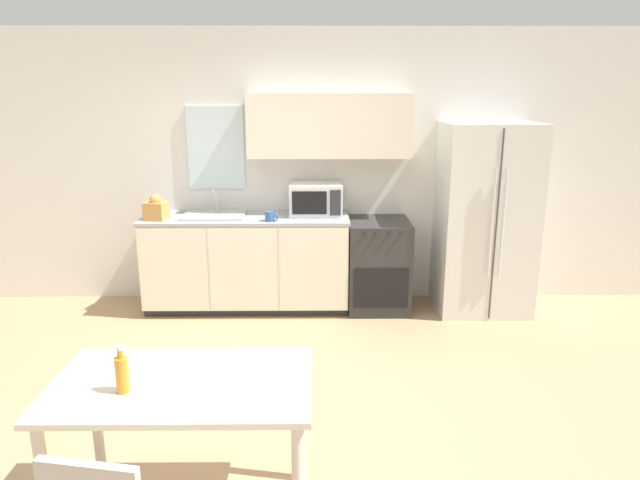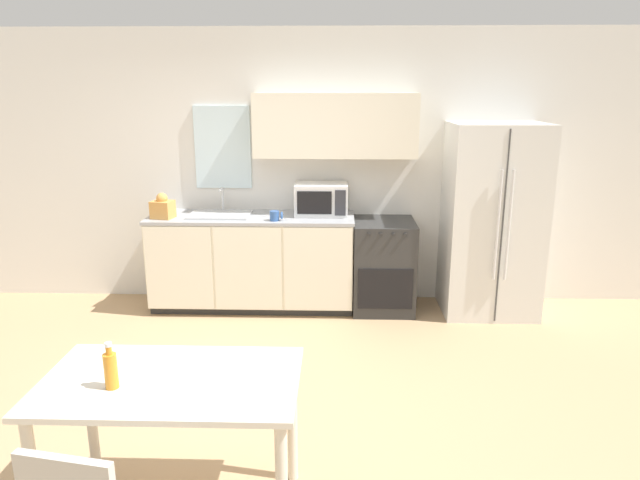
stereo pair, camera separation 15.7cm
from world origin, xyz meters
TOP-DOWN VIEW (x-y plane):
  - ground_plane at (0.00, 0.00)m, footprint 12.00×12.00m
  - wall_back at (0.07, 2.17)m, footprint 12.00×0.38m
  - kitchen_counter at (-0.26, 1.86)m, footprint 1.99×0.63m
  - oven_range at (1.03, 1.85)m, footprint 0.59×0.64m
  - refrigerator at (2.05, 1.82)m, footprint 0.87×0.73m
  - kitchen_sink at (-0.57, 1.87)m, footprint 0.59×0.42m
  - microwave at (0.42, 1.94)m, footprint 0.51×0.38m
  - coffee_mug at (-0.00, 1.65)m, footprint 0.12×0.09m
  - grocery_bag_0 at (-1.08, 1.73)m, footprint 0.22×0.20m
  - dining_table at (-0.23, -1.06)m, footprint 1.24×0.72m
  - drink_bottle at (-0.47, -1.15)m, footprint 0.06×0.06m

SIDE VIEW (x-z plane):
  - ground_plane at x=0.00m, z-range 0.00..0.00m
  - oven_range at x=1.03m, z-range 0.00..0.89m
  - kitchen_counter at x=-0.26m, z-range 0.00..0.94m
  - dining_table at x=-0.23m, z-range 0.27..1.05m
  - drink_bottle at x=-0.47m, z-range 0.76..0.99m
  - refrigerator at x=2.05m, z-range 0.00..1.83m
  - kitchen_sink at x=-0.57m, z-range 0.83..1.08m
  - coffee_mug at x=0.00m, z-range 0.94..1.03m
  - grocery_bag_0 at x=-1.08m, z-range 0.92..1.16m
  - microwave at x=0.42m, z-range 0.94..1.24m
  - wall_back at x=0.07m, z-range 0.06..2.76m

